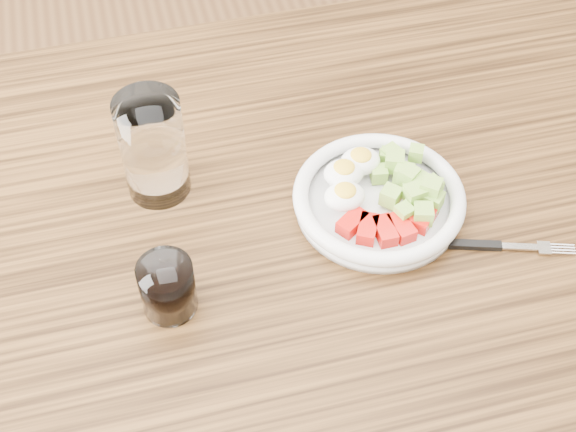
% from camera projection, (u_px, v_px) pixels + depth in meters
% --- Properties ---
extents(dining_table, '(1.50, 0.90, 0.77)m').
position_uv_depth(dining_table, '(297.00, 283.00, 1.06)').
color(dining_table, brown).
rests_on(dining_table, ground).
extents(bowl, '(0.22, 0.22, 0.06)m').
position_uv_depth(bowl, '(379.00, 196.00, 1.00)').
color(bowl, white).
rests_on(bowl, dining_table).
extents(fork, '(0.17, 0.06, 0.01)m').
position_uv_depth(fork, '(487.00, 245.00, 0.97)').
color(fork, black).
rests_on(fork, dining_table).
extents(water_glass, '(0.08, 0.08, 0.14)m').
position_uv_depth(water_glass, '(153.00, 147.00, 0.98)').
color(water_glass, white).
rests_on(water_glass, dining_table).
extents(coffee_glass, '(0.06, 0.06, 0.07)m').
position_uv_depth(coffee_glass, '(168.00, 287.00, 0.89)').
color(coffee_glass, white).
rests_on(coffee_glass, dining_table).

